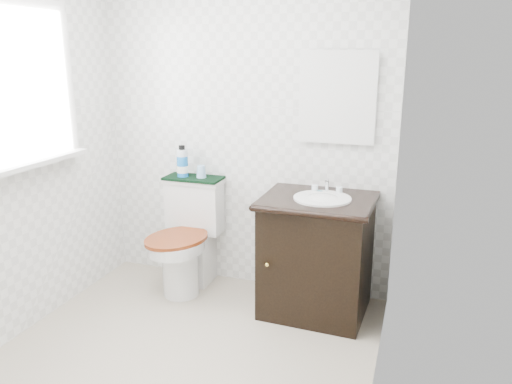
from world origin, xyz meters
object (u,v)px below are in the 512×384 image
Objects in this scene: toilet at (188,242)px; trash_bin at (297,274)px; mouthwash_bottle at (182,162)px; vanity at (317,252)px; cup at (201,172)px.

trash_bin is (0.82, 0.13, -0.20)m from toilet.
mouthwash_bottle is at bearing 126.33° from toilet.
vanity is 1.05m from cup.
vanity is at bearing -3.62° from toilet.
toilet is 0.54m from cup.
toilet is at bearing -117.32° from cup.
vanity is (1.00, -0.06, 0.07)m from toilet.
cup reaches higher than trash_bin.
trash_bin is 1.30× the size of mouthwash_bottle.
mouthwash_bottle is at bearing -178.57° from trash_bin.
mouthwash_bottle reaches higher than toilet.
mouthwash_bottle is (-0.08, 0.11, 0.59)m from toilet.
toilet is at bearing -170.75° from trash_bin.
cup is at bearing -179.40° from trash_bin.
cup is (-0.75, -0.01, 0.73)m from trash_bin.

